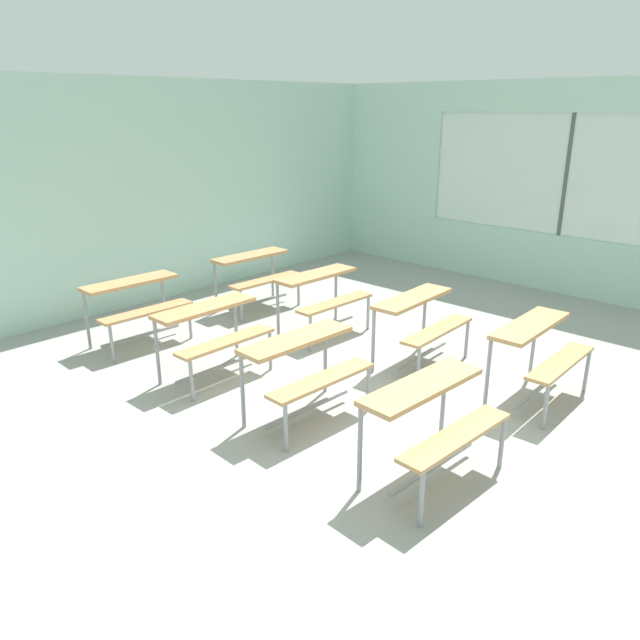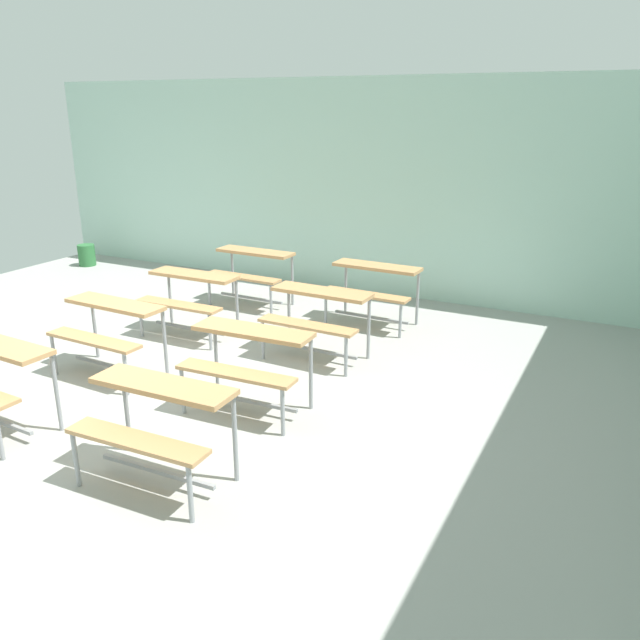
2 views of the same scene
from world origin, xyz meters
name	(u,v)px [view 1 (image 1 of 2)]	position (x,y,z in m)	size (l,w,h in m)	color
ground	(369,421)	(0.00, 0.00, -0.03)	(10.00, 9.00, 0.05)	#9E9E99
wall_back	(101,199)	(0.00, 4.50, 1.50)	(10.00, 0.12, 3.00)	silver
wall_right	(610,198)	(5.00, -0.13, 1.45)	(0.12, 9.00, 3.00)	silver
desk_bench_r0c0	(433,411)	(-0.40, -0.90, 0.56)	(1.13, 0.64, 0.74)	tan
desk_bench_r0c1	(540,344)	(1.38, -0.89, 0.56)	(1.12, 0.62, 0.74)	tan
desk_bench_r1c0	(305,360)	(-0.37, 0.43, 0.56)	(1.12, 0.63, 0.74)	tan
desk_bench_r1c1	(421,315)	(1.32, 0.38, 0.56)	(1.13, 0.64, 0.74)	tan
desk_bench_r2c0	(212,325)	(-0.38, 1.73, 0.56)	(1.11, 0.60, 0.74)	tan
desk_bench_r2c1	(323,289)	(1.29, 1.77, 0.56)	(1.11, 0.62, 0.74)	tan
desk_bench_r3c0	(136,297)	(-0.41, 3.12, 0.56)	(1.11, 0.61, 0.74)	tan
desk_bench_r3c1	(256,269)	(1.39, 3.10, 0.56)	(1.12, 0.63, 0.74)	tan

